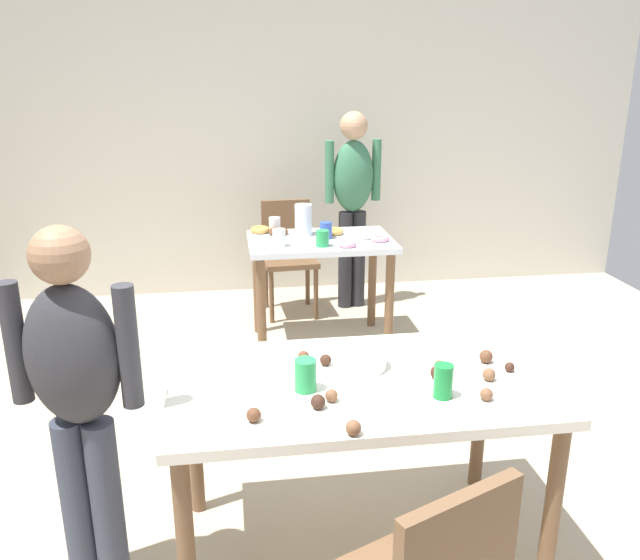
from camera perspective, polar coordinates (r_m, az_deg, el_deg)
The scene contains 34 objects.
ground_plane at distance 2.90m, azimuth -0.30°, elevation -21.11°, with size 6.40×6.40×0.00m, color tan.
wall_back at distance 5.46m, azimuth -5.11°, elevation 12.46°, with size 6.40×0.10×2.60m, color beige.
dining_table_near at distance 2.44m, azimuth 3.39°, elevation -10.65°, with size 1.38×0.79×0.75m.
dining_table_far at distance 4.37m, azimuth 0.05°, elevation 1.99°, with size 0.96×0.63×0.75m.
chair_far_table at distance 5.02m, azimuth -2.83°, elevation 2.68°, with size 0.42×0.42×0.87m.
person_girl_near at distance 2.32m, azimuth -20.65°, elevation -9.11°, with size 0.45×0.27×1.38m.
person_adult_far at distance 5.02m, azimuth 2.91°, elevation 7.67°, with size 0.46×0.24×1.54m.
mixing_bowl at distance 2.48m, azimuth 3.61°, elevation -6.98°, with size 0.20×0.20×0.07m, color white.
soda_can at distance 2.29m, azimuth 10.83°, elevation -8.77°, with size 0.07×0.07×0.12m, color #198438.
fork_near at distance 2.49m, azimuth -9.42°, elevation -7.86°, with size 0.17×0.02×0.01m, color silver.
cup_near_0 at distance 2.30m, azimuth -1.29°, elevation -8.40°, with size 0.08×0.08×0.12m, color green.
cake_ball_0 at distance 2.32m, azimuth 14.49°, elevation -9.75°, with size 0.04×0.04×0.04m, color brown.
cake_ball_1 at distance 2.13m, azimuth -5.88°, elevation -11.77°, with size 0.05×0.05×0.05m, color brown.
cake_ball_2 at distance 2.59m, azimuth 14.45°, elevation -6.55°, with size 0.05×0.05×0.05m, color brown.
cake_ball_3 at distance 2.20m, azimuth -0.18°, elevation -10.70°, with size 0.05×0.05×0.05m, color #3D2319.
cake_ball_4 at distance 2.43m, azimuth 10.31°, elevation -8.02°, with size 0.05×0.05×0.05m, color #3D2319.
cake_ball_5 at distance 2.55m, azimuth 16.41°, elevation -7.38°, with size 0.04×0.04×0.04m, color #3D2319.
cake_ball_6 at distance 2.46m, azimuth 14.70°, elevation -8.08°, with size 0.05×0.05×0.05m, color brown.
cake_ball_7 at distance 2.50m, azimuth 10.48°, elevation -7.43°, with size 0.04×0.04×0.04m, color brown.
cake_ball_8 at distance 2.52m, azimuth -1.46°, elevation -6.76°, with size 0.05×0.05×0.05m, color brown.
cake_ball_9 at distance 2.06m, azimuth 2.96°, elevation -12.90°, with size 0.05×0.05×0.05m, color brown.
cake_ball_10 at distance 2.49m, azimuth 0.49°, elevation -7.07°, with size 0.04×0.04×0.04m, color #3D2319.
cake_ball_11 at distance 2.24m, azimuth 1.02°, elevation -10.17°, with size 0.04×0.04×0.04m, color brown.
pitcher_far at distance 4.41m, azimuth -1.47°, elevation 5.33°, with size 0.12×0.12×0.21m, color white.
cup_far_0 at distance 4.33m, azimuth 0.53°, elevation 4.40°, with size 0.08×0.08×0.11m, color #3351B2.
cup_far_1 at distance 4.55m, azimuth -4.03°, elevation 4.94°, with size 0.08×0.08×0.10m, color white.
cup_far_2 at distance 4.14m, azimuth 0.22°, elevation 3.70°, with size 0.08×0.08×0.10m, color green.
cup_far_3 at distance 4.14m, azimuth -3.64°, elevation 3.74°, with size 0.08×0.08×0.11m, color white.
donut_far_0 at distance 4.52m, azimuth -5.32°, elevation 4.44°, with size 0.14×0.14×0.04m, color gold.
donut_far_1 at distance 4.45m, azimuth -3.72°, elevation 4.29°, with size 0.14×0.14×0.04m, color brown.
donut_far_2 at distance 4.14m, azimuth 2.40°, elevation 3.21°, with size 0.12×0.12×0.04m, color pink.
donut_far_3 at distance 4.29m, azimuth 5.31°, elevation 3.69°, with size 0.12×0.12×0.04m, color pink.
donut_far_4 at distance 4.37m, azimuth 4.13°, elevation 3.98°, with size 0.13×0.13×0.04m, color white.
donut_far_5 at distance 4.45m, azimuth 1.20°, elevation 4.32°, with size 0.14×0.14×0.04m, color gold.
Camera 1 is at (-0.31, -2.22, 1.84)m, focal length 36.23 mm.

